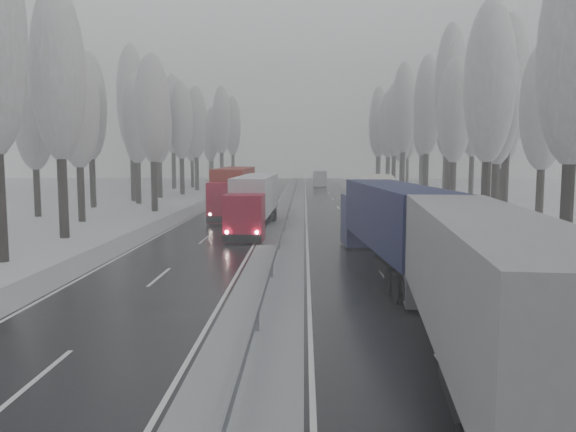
{
  "coord_description": "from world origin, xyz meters",
  "views": [
    {
      "loc": [
        1.49,
        -13.52,
        5.63
      ],
      "look_at": [
        0.56,
        18.59,
        2.2
      ],
      "focal_mm": 35.0,
      "sensor_mm": 36.0,
      "label": 1
    }
  ],
  "objects_px": {
    "truck_cream_box": "(378,196)",
    "truck_red_red": "(234,188)",
    "box_truck_distant": "(320,179)",
    "truck_red_white": "(255,198)",
    "truck_blue_box": "(389,219)",
    "truck_grey_tarp": "(476,279)"
  },
  "relations": [
    {
      "from": "truck_cream_box",
      "to": "truck_red_red",
      "type": "xyz_separation_m",
      "value": [
        -12.76,
        6.94,
        0.29
      ]
    },
    {
      "from": "truck_red_white",
      "to": "truck_red_red",
      "type": "height_order",
      "value": "truck_red_red"
    },
    {
      "from": "box_truck_distant",
      "to": "truck_red_white",
      "type": "relative_size",
      "value": 0.49
    },
    {
      "from": "truck_grey_tarp",
      "to": "truck_red_red",
      "type": "relative_size",
      "value": 0.95
    },
    {
      "from": "truck_grey_tarp",
      "to": "truck_blue_box",
      "type": "relative_size",
      "value": 1.0
    },
    {
      "from": "truck_blue_box",
      "to": "box_truck_distant",
      "type": "xyz_separation_m",
      "value": [
        -1.41,
        76.13,
        -0.98
      ]
    },
    {
      "from": "truck_red_white",
      "to": "truck_cream_box",
      "type": "bearing_deg",
      "value": 19.14
    },
    {
      "from": "truck_grey_tarp",
      "to": "truck_red_red",
      "type": "height_order",
      "value": "truck_red_red"
    },
    {
      "from": "truck_blue_box",
      "to": "box_truck_distant",
      "type": "bearing_deg",
      "value": 86.65
    },
    {
      "from": "box_truck_distant",
      "to": "truck_red_red",
      "type": "xyz_separation_m",
      "value": [
        -9.57,
        -50.95,
        1.13
      ]
    },
    {
      "from": "truck_blue_box",
      "to": "truck_red_white",
      "type": "height_order",
      "value": "truck_blue_box"
    },
    {
      "from": "truck_blue_box",
      "to": "truck_cream_box",
      "type": "height_order",
      "value": "truck_blue_box"
    },
    {
      "from": "truck_cream_box",
      "to": "box_truck_distant",
      "type": "distance_m",
      "value": 57.98
    },
    {
      "from": "truck_grey_tarp",
      "to": "box_truck_distant",
      "type": "bearing_deg",
      "value": 96.61
    },
    {
      "from": "box_truck_distant",
      "to": "truck_red_white",
      "type": "xyz_separation_m",
      "value": [
        -6.65,
        -61.1,
        0.89
      ]
    },
    {
      "from": "truck_grey_tarp",
      "to": "truck_blue_box",
      "type": "distance_m",
      "value": 13.71
    },
    {
      "from": "truck_red_white",
      "to": "truck_red_red",
      "type": "relative_size",
      "value": 0.91
    },
    {
      "from": "truck_grey_tarp",
      "to": "truck_red_red",
      "type": "distance_m",
      "value": 40.46
    },
    {
      "from": "box_truck_distant",
      "to": "truck_red_red",
      "type": "distance_m",
      "value": 51.85
    },
    {
      "from": "truck_blue_box",
      "to": "truck_grey_tarp",
      "type": "bearing_deg",
      "value": -93.73
    },
    {
      "from": "truck_cream_box",
      "to": "truck_red_white",
      "type": "distance_m",
      "value": 10.36
    },
    {
      "from": "truck_blue_box",
      "to": "truck_cream_box",
      "type": "relative_size",
      "value": 1.06
    }
  ]
}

